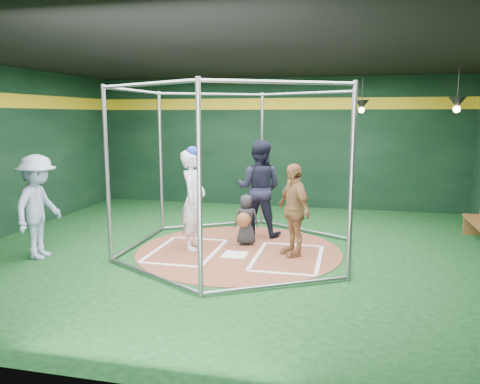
# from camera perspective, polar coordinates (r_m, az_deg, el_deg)

# --- Properties ---
(room_shell) EXTENTS (10.10, 9.10, 3.53)m
(room_shell) POSITION_cam_1_polar(r_m,az_deg,el_deg) (8.46, -0.14, 4.27)
(room_shell) COLOR black
(room_shell) RESTS_ON ground
(clay_disc) EXTENTS (3.80, 3.80, 0.01)m
(clay_disc) POSITION_cam_1_polar(r_m,az_deg,el_deg) (8.79, -0.15, -7.16)
(clay_disc) COLOR brown
(clay_disc) RESTS_ON ground
(home_plate) EXTENTS (0.43, 0.43, 0.01)m
(home_plate) POSITION_cam_1_polar(r_m,az_deg,el_deg) (8.51, -0.62, -7.64)
(home_plate) COLOR white
(home_plate) RESTS_ON clay_disc
(batter_box_left) EXTENTS (1.17, 1.77, 0.01)m
(batter_box_left) POSITION_cam_1_polar(r_m,az_deg,el_deg) (8.81, -6.59, -7.10)
(batter_box_left) COLOR white
(batter_box_left) RESTS_ON clay_disc
(batter_box_right) EXTENTS (1.17, 1.77, 0.01)m
(batter_box_right) POSITION_cam_1_polar(r_m,az_deg,el_deg) (8.39, 5.85, -7.94)
(batter_box_right) COLOR white
(batter_box_right) RESTS_ON clay_disc
(batting_cage) EXTENTS (4.05, 4.67, 3.00)m
(batting_cage) POSITION_cam_1_polar(r_m,az_deg,el_deg) (8.48, -0.15, 2.56)
(batting_cage) COLOR gray
(batting_cage) RESTS_ON ground
(pendant_lamp_near) EXTENTS (0.34, 0.34, 0.90)m
(pendant_lamp_near) POSITION_cam_1_polar(r_m,az_deg,el_deg) (11.81, 14.63, 10.22)
(pendant_lamp_near) COLOR black
(pendant_lamp_near) RESTS_ON room_shell
(pendant_lamp_far) EXTENTS (0.34, 0.34, 0.90)m
(pendant_lamp_far) POSITION_cam_1_polar(r_m,az_deg,el_deg) (10.41, 24.94, 9.81)
(pendant_lamp_far) COLOR black
(pendant_lamp_far) RESTS_ON room_shell
(batter_figure) EXTENTS (0.47, 0.70, 1.93)m
(batter_figure) POSITION_cam_1_polar(r_m,az_deg,el_deg) (8.75, -5.72, -0.80)
(batter_figure) COLOR silver
(batter_figure) RESTS_ON clay_disc
(visitor_leopard) EXTENTS (0.90, 1.02, 1.66)m
(visitor_leopard) POSITION_cam_1_polar(r_m,az_deg,el_deg) (8.39, 6.52, -2.15)
(visitor_leopard) COLOR tan
(visitor_leopard) RESTS_ON clay_disc
(catcher_figure) EXTENTS (0.54, 0.60, 0.98)m
(catcher_figure) POSITION_cam_1_polar(r_m,az_deg,el_deg) (9.04, 0.71, -3.39)
(catcher_figure) COLOR black
(catcher_figure) RESTS_ON clay_disc
(umpire) EXTENTS (1.02, 0.83, 1.98)m
(umpire) POSITION_cam_1_polar(r_m,az_deg,el_deg) (9.69, 2.34, 0.44)
(umpire) COLOR black
(umpire) RESTS_ON clay_disc
(bystander_blue) EXTENTS (0.76, 1.23, 1.83)m
(bystander_blue) POSITION_cam_1_polar(r_m,az_deg,el_deg) (8.92, -23.37, -1.67)
(bystander_blue) COLOR #8B99B8
(bystander_blue) RESTS_ON ground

